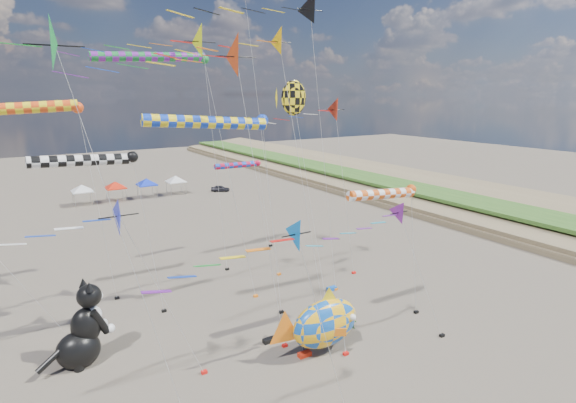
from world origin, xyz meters
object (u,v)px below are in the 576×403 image
(child_green, at_px, (353,323))
(parked_car, at_px, (220,189))
(person_adult, at_px, (334,318))
(cat_inflatable, at_px, (81,324))
(fish_inflatable, at_px, (325,323))
(child_blue, at_px, (304,345))

(child_green, xyz_separation_m, parked_car, (11.42, 50.11, 0.05))
(person_adult, xyz_separation_m, child_green, (1.24, -0.79, -0.39))
(person_adult, bearing_deg, child_green, -72.78)
(person_adult, relative_size, child_green, 1.76)
(cat_inflatable, height_order, fish_inflatable, cat_inflatable)
(child_green, distance_m, parked_car, 51.40)
(parked_car, bearing_deg, person_adult, -164.57)
(fish_inflatable, bearing_deg, parked_car, 73.61)
(fish_inflatable, xyz_separation_m, parked_car, (15.14, 51.48, -1.62))
(person_adult, distance_m, child_blue, 3.90)
(child_blue, bearing_deg, cat_inflatable, 108.36)
(child_green, height_order, child_blue, child_blue)
(fish_inflatable, relative_size, parked_car, 2.05)
(fish_inflatable, distance_m, child_blue, 2.11)
(child_blue, bearing_deg, child_green, -36.44)
(fish_inflatable, bearing_deg, child_blue, 147.84)
(child_blue, relative_size, parked_car, 0.33)
(child_green, distance_m, child_blue, 4.89)
(cat_inflatable, bearing_deg, child_green, -33.12)
(parked_car, bearing_deg, cat_inflatable, 176.56)
(fish_inflatable, xyz_separation_m, child_blue, (-1.13, 0.71, -1.64))
(fish_inflatable, height_order, person_adult, fish_inflatable)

